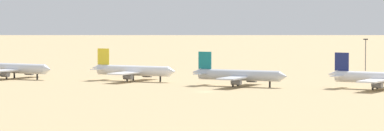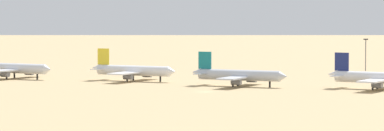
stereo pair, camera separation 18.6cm
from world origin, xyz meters
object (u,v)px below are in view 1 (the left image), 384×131
parked_jet_teal_4 (238,75)px  parked_jet_navy_5 (378,78)px  parked_jet_orange_2 (13,68)px  light_pole_west (366,52)px  parked_jet_yellow_3 (133,71)px

parked_jet_teal_4 → parked_jet_navy_5: bearing=8.2°
parked_jet_teal_4 → parked_jet_navy_5: size_ratio=0.98×
parked_jet_orange_2 → light_pole_west: size_ratio=2.61×
parked_jet_orange_2 → parked_jet_navy_5: size_ratio=1.02×
parked_jet_teal_4 → light_pole_west: bearing=81.9°
parked_jet_navy_5 → light_pole_west: (-28.00, 90.31, 3.96)m
parked_jet_orange_2 → parked_jet_navy_5: (126.73, 5.54, -0.06)m
parked_jet_yellow_3 → light_pole_west: 104.91m
parked_jet_navy_5 → light_pole_west: bearing=112.7°
parked_jet_yellow_3 → parked_jet_teal_4: parked_jet_yellow_3 is taller
light_pole_west → parked_jet_yellow_3: bearing=-121.8°
parked_jet_yellow_3 → parked_jet_teal_4: 41.50m
parked_jet_teal_4 → parked_jet_navy_5: 42.75m
parked_jet_teal_4 → parked_jet_navy_5: parked_jet_navy_5 is taller
parked_jet_orange_2 → light_pole_west: (98.72, 95.85, 3.90)m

